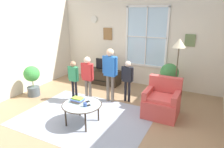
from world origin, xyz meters
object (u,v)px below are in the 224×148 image
potted_plant_by_window (169,75)px  potted_plant_corner (32,78)px  remote_near_cup (87,102)px  coffee_table (82,105)px  person_red_shirt (88,74)px  person_black_shirt (128,77)px  cup (85,105)px  armchair (162,102)px  person_green_shirt (74,76)px  television (103,64)px  remote_near_books (87,106)px  tv_stand (104,77)px  book_stack (78,100)px  floor_lamp (179,50)px  person_blue_shirt (110,69)px

potted_plant_by_window → potted_plant_corner: size_ratio=1.06×
remote_near_cup → coffee_table: bearing=-113.0°
person_red_shirt → person_black_shirt: 1.04m
remote_near_cup → potted_plant_by_window: size_ratio=0.15×
potted_plant_corner → cup: bearing=-16.9°
armchair → person_green_shirt: person_green_shirt is taller
coffee_table → remote_near_cup: (0.05, 0.11, 0.04)m
television → potted_plant_corner: size_ratio=0.61×
remote_near_books → person_green_shirt: (-1.04, 0.94, 0.21)m
person_red_shirt → remote_near_cup: bearing=-58.6°
person_black_shirt → television: bearing=143.1°
remote_near_cup → cup: bearing=-66.0°
tv_stand → cup: cup is taller
potted_plant_corner → coffee_table: bearing=-16.3°
potted_plant_by_window → television: bearing=-179.9°
tv_stand → book_stack: book_stack is taller
coffee_table → person_red_shirt: size_ratio=0.69×
person_black_shirt → floor_lamp: bearing=20.0°
coffee_table → floor_lamp: bearing=50.2°
remote_near_books → potted_plant_corner: bearing=164.1°
remote_near_cup → person_blue_shirt: size_ratio=0.10×
remote_near_books → person_black_shirt: 1.55m
television → remote_near_cup: (0.87, -2.30, -0.19)m
remote_near_cup → person_blue_shirt: bearing=91.6°
tv_stand → person_green_shirt: bearing=-92.5°
coffee_table → person_black_shirt: size_ratio=0.76×
book_stack → person_black_shirt: person_black_shirt is taller
remote_near_books → person_red_shirt: 1.21m
cup → person_black_shirt: size_ratio=0.07×
person_black_shirt → person_green_shirt: person_black_shirt is taller
coffee_table → person_red_shirt: (-0.47, 0.96, 0.34)m
armchair → remote_near_cup: armchair is taller
television → cup: television is taller
armchair → coffee_table: bearing=-141.0°
tv_stand → person_red_shirt: bearing=-76.4°
tv_stand → coffee_table: size_ratio=1.28×
television → person_green_shirt: bearing=-92.5°
book_stack → floor_lamp: bearing=47.0°
cup → potted_plant_corner: size_ratio=0.09×
armchair → person_blue_shirt: person_blue_shirt is taller
television → remote_near_cup: 2.47m
tv_stand → potted_plant_by_window: 2.16m
remote_near_books → potted_plant_corner: (-2.27, 0.65, 0.05)m
remote_near_cup → person_green_shirt: 1.25m
floor_lamp → television: bearing=167.8°
remote_near_cup → person_red_shirt: person_red_shirt is taller
television → potted_plant_by_window: (2.13, 0.00, -0.06)m
tv_stand → armchair: size_ratio=1.26×
remote_near_cup → floor_lamp: size_ratio=0.08×
remote_near_books → remote_near_cup: bearing=127.2°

